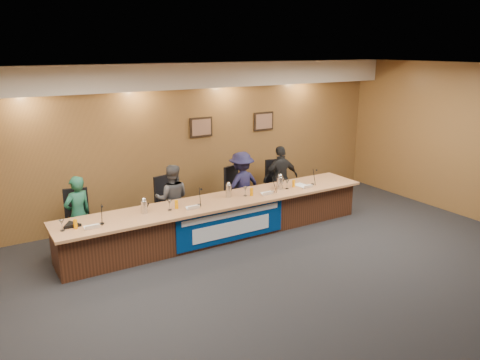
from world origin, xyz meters
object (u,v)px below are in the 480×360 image
object	(u,v)px
panelist_b	(172,199)
carafe_right	(280,183)
panelist_a	(78,214)
office_chair_c	(239,194)
carafe_mid	(229,191)
office_chair_a	(78,224)
panelist_d	(281,178)
office_chair_d	(278,187)
office_chair_b	(171,207)
banner	(232,224)
panelist_c	(242,185)
carafe_left	(144,207)
speakerphone	(71,225)
dais_body	(221,219)

from	to	relation	value
panelist_b	carafe_right	bearing A→B (deg)	-175.52
panelist_a	carafe_right	bearing A→B (deg)	149.27
office_chair_c	carafe_mid	world-z (taller)	carafe_mid
carafe_mid	office_chair_a	bearing A→B (deg)	163.96
panelist_d	office_chair_d	size ratio (longest dim) A/B	2.99
office_chair_b	carafe_mid	world-z (taller)	carafe_mid
office_chair_b	panelist_b	bearing A→B (deg)	-100.82
panelist_b	office_chair_a	distance (m)	1.78
banner	office_chair_d	size ratio (longest dim) A/B	4.58
panelist_c	carafe_left	bearing A→B (deg)	10.06
office_chair_d	speakerphone	world-z (taller)	speakerphone
carafe_right	panelist_a	bearing A→B (deg)	169.13
dais_body	carafe_left	xyz separation A→B (m)	(-1.50, -0.01, 0.51)
panelist_d	office_chair_b	size ratio (longest dim) A/B	2.99
dais_body	panelist_b	size ratio (longest dim) A/B	4.44
carafe_right	speakerphone	xyz separation A→B (m)	(-4.04, 0.04, -0.10)
panelist_b	carafe_mid	world-z (taller)	panelist_b
panelist_b	speakerphone	xyz separation A→B (m)	(-2.01, -0.69, 0.10)
panelist_c	office_chair_b	xyz separation A→B (m)	(-1.56, 0.10, -0.23)
carafe_left	office_chair_a	bearing A→B (deg)	140.02
banner	panelist_b	xyz separation A→B (m)	(-0.69, 1.11, 0.30)
office_chair_a	carafe_mid	bearing A→B (deg)	-4.11
panelist_c	office_chair_a	size ratio (longest dim) A/B	2.96
office_chair_a	carafe_mid	distance (m)	2.77
speakerphone	banner	bearing A→B (deg)	-8.74
banner	office_chair_b	xyz separation A→B (m)	(-0.69, 1.21, 0.10)
panelist_c	speakerphone	size ratio (longest dim) A/B	4.44
panelist_d	office_chair_b	distance (m)	2.58
panelist_a	carafe_right	world-z (taller)	panelist_a
carafe_mid	office_chair_c	bearing A→B (deg)	47.69
banner	office_chair_a	distance (m)	2.73
office_chair_c	carafe_mid	size ratio (longest dim) A/B	1.98
office_chair_b	carafe_left	distance (m)	1.20
panelist_c	carafe_mid	world-z (taller)	panelist_c
dais_body	carafe_left	size ratio (longest dim) A/B	26.77
panelist_c	office_chair_d	distance (m)	1.04
panelist_b	office_chair_a	bearing A→B (deg)	21.01
office_chair_c	office_chair_b	bearing A→B (deg)	159.63
office_chair_c	carafe_right	size ratio (longest dim) A/B	2.00
panelist_a	speakerphone	world-z (taller)	panelist_a
speakerphone	panelist_c	bearing A→B (deg)	10.94
panelist_d	office_chair_d	world-z (taller)	panelist_d
panelist_c	office_chair_c	bearing A→B (deg)	-96.36
panelist_c	office_chair_b	distance (m)	1.58
carafe_right	dais_body	bearing A→B (deg)	178.49
panelist_c	carafe_mid	size ratio (longest dim) A/B	5.88
banner	panelist_d	size ratio (longest dim) A/B	1.53
panelist_c	panelist_b	bearing A→B (deg)	-6.36
panelist_d	speakerphone	xyz separation A→B (m)	(-4.58, -0.69, 0.06)
panelist_b	carafe_right	size ratio (longest dim) A/B	5.63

